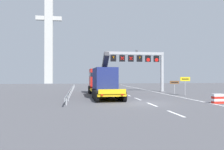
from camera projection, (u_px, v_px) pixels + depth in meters
ground at (143, 103)px, 20.56m from camera, size 112.00×112.00×0.00m
lane_markings at (118, 91)px, 36.13m from camera, size 0.20×45.96×0.01m
edge_line_right at (159, 93)px, 33.35m from camera, size 0.20×63.00×0.01m
overhead_lane_gantry at (142, 60)px, 35.36m from camera, size 9.85×0.90×6.83m
heavy_haul_truck_yellow at (102, 81)px, 28.48m from camera, size 3.24×14.11×5.30m
exit_sign_yellow at (185, 82)px, 28.51m from camera, size 1.36×0.15×2.45m
tourist_info_sign_brown at (174, 84)px, 31.23m from camera, size 1.40×0.15×1.89m
crash_barrier_striped at (218, 99)px, 20.22m from camera, size 1.01×0.52×0.90m
guardrail_left at (72, 89)px, 34.59m from camera, size 0.13×34.57×0.76m
bridge_pylon_distant at (49, 30)px, 76.88m from camera, size 9.00×2.00×37.32m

